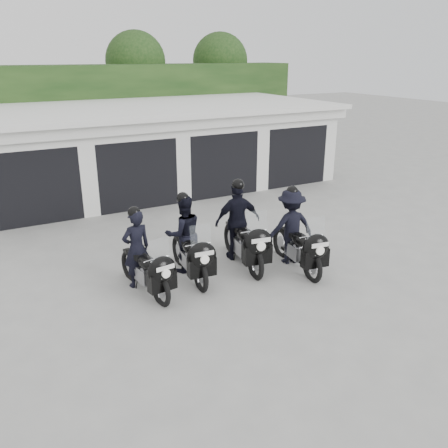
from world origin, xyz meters
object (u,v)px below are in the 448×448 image
police_bike_a (143,259)px  police_bike_b (187,240)px  police_bike_c (241,227)px  police_bike_d (294,232)px

police_bike_a → police_bike_b: police_bike_b is taller
police_bike_c → police_bike_b: bearing=-171.0°
police_bike_a → police_bike_d: (3.54, -0.42, 0.10)m
police_bike_a → police_bike_c: 2.56m
police_bike_a → police_bike_b: bearing=8.5°
police_bike_a → police_bike_d: bearing=-14.5°
police_bike_c → police_bike_d: police_bike_c is taller
police_bike_b → police_bike_c: size_ratio=0.94×
police_bike_a → police_bike_c: police_bike_c is taller
police_bike_b → police_bike_d: size_ratio=0.99×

